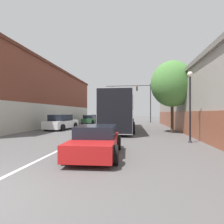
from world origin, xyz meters
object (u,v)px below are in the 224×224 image
hatchback_foreground (96,141)px  parked_car_left_mid (61,123)px  parked_car_left_far (90,119)px  bus (120,110)px  street_lamp (190,102)px  traffic_signal_gantry (137,95)px  parked_car_left_near (97,118)px  street_tree_near (172,84)px

hatchback_foreground → parked_car_left_mid: size_ratio=0.89×
parked_car_left_far → hatchback_foreground: bearing=-163.8°
bus → parked_car_left_far: bus is taller
street_lamp → bus: bearing=122.5°
bus → traffic_signal_gantry: traffic_signal_gantry is taller
bus → parked_car_left_near: bus is taller
parked_car_left_near → parked_car_left_mid: bearing=-178.5°
parked_car_left_far → bus: bearing=-148.0°
parked_car_left_mid → traffic_signal_gantry: traffic_signal_gantry is taller
parked_car_left_mid → street_tree_near: bearing=-90.9°
parked_car_left_mid → hatchback_foreground: bearing=-142.5°
parked_car_left_near → street_lamp: size_ratio=1.00×
traffic_signal_gantry → street_lamp: size_ratio=1.91×
parked_car_left_near → parked_car_left_far: bearing=-179.1°
parked_car_left_mid → parked_car_left_far: (0.09, 10.64, -0.08)m
hatchback_foreground → traffic_signal_gantry: (1.82, 24.02, 4.32)m
parked_car_left_far → parked_car_left_mid: bearing=179.8°
street_lamp → traffic_signal_gantry: bearing=98.2°
traffic_signal_gantry → street_tree_near: 15.67m
parked_car_left_far → street_tree_near: size_ratio=0.70×
bus → traffic_signal_gantry: bearing=-9.7°
parked_car_left_mid → street_lamp: street_lamp is taller
hatchback_foreground → parked_car_left_mid: bearing=27.7°
bus → traffic_signal_gantry: (1.85, 12.83, 2.94)m
parked_car_left_far → traffic_signal_gantry: traffic_signal_gantry is taller
hatchback_foreground → parked_car_left_near: 26.35m
parked_car_left_mid → traffic_signal_gantry: 16.55m
bus → hatchback_foreground: 11.28m
parked_car_left_mid → parked_car_left_near: bearing=5.9°
hatchback_foreground → traffic_signal_gantry: traffic_signal_gantry is taller
parked_car_left_mid → traffic_signal_gantry: bearing=-22.5°
bus → parked_car_left_mid: 6.19m
hatchback_foreground → traffic_signal_gantry: 24.47m
hatchback_foreground → street_tree_near: 10.47m
street_tree_near → parked_car_left_mid: bearing=172.5°
parked_car_left_near → street_lamp: street_lamp is taller
parked_car_left_near → traffic_signal_gantry: 8.87m
traffic_signal_gantry → street_lamp: bearing=-81.8°
parked_car_left_mid → bus: bearing=-72.4°
bus → traffic_signal_gantry: 13.29m
traffic_signal_gantry → street_tree_near: bearing=-79.4°
parked_car_left_far → street_tree_near: 16.44m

